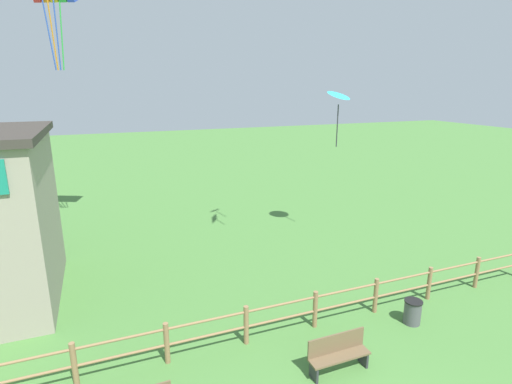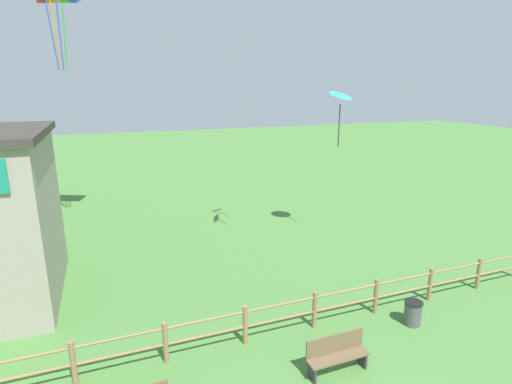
{
  "view_description": "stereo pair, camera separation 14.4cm",
  "coord_description": "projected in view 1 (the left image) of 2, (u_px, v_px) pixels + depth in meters",
  "views": [
    {
      "loc": [
        -4.38,
        -3.91,
        6.96
      ],
      "look_at": [
        0.0,
        7.17,
        3.76
      ],
      "focal_mm": 28.0,
      "sensor_mm": 36.0,
      "label": 1
    },
    {
      "loc": [
        -4.25,
        -3.96,
        6.96
      ],
      "look_at": [
        0.0,
        7.17,
        3.76
      ],
      "focal_mm": 28.0,
      "sensor_mm": 36.0,
      "label": 2
    }
  ],
  "objects": [
    {
      "name": "wooden_fence",
      "position": [
        282.0,
        314.0,
        11.34
      ],
      "size": [
        19.66,
        0.14,
        1.15
      ],
      "color": "olive",
      "rests_on": "ground_plane"
    },
    {
      "name": "park_bench_near_fence",
      "position": [
        338.0,
        352.0,
        9.96
      ],
      "size": [
        1.62,
        0.42,
        0.97
      ],
      "color": "brown",
      "rests_on": "ground_plane"
    },
    {
      "name": "trash_bin",
      "position": [
        412.0,
        312.0,
        11.98
      ],
      "size": [
        0.54,
        0.54,
        0.75
      ],
      "color": "#4C4C51",
      "rests_on": "ground_plane"
    },
    {
      "name": "kite_cyan_delta",
      "position": [
        339.0,
        96.0,
        17.15
      ],
      "size": [
        1.34,
        1.32,
        2.47
      ],
      "color": "#2DB2C6"
    }
  ]
}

